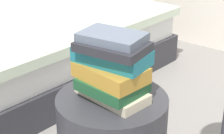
% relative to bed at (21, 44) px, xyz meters
% --- Properties ---
extents(bed, '(1.65, 2.09, 0.62)m').
position_rel_bed_xyz_m(bed, '(0.00, 0.00, 0.00)').
color(bed, '#2D2D33').
rests_on(bed, ground_plane).
extents(book_cream, '(0.31, 0.19, 0.04)m').
position_rel_bed_xyz_m(book_cream, '(1.34, -0.59, 0.28)').
color(book_cream, beige).
rests_on(book_cream, side_table).
extents(book_forest, '(0.25, 0.21, 0.04)m').
position_rel_bed_xyz_m(book_forest, '(1.35, -0.60, 0.32)').
color(book_forest, '#1E512D').
rests_on(book_forest, book_cream).
extents(book_ochre, '(0.29, 0.21, 0.06)m').
position_rel_bed_xyz_m(book_ochre, '(1.34, -0.60, 0.37)').
color(book_ochre, '#B7842D').
rests_on(book_ochre, book_forest).
extents(book_teal, '(0.30, 0.18, 0.06)m').
position_rel_bed_xyz_m(book_teal, '(1.33, -0.58, 0.43)').
color(book_teal, '#1E727F').
rests_on(book_teal, book_ochre).
extents(book_charcoal, '(0.27, 0.20, 0.03)m').
position_rel_bed_xyz_m(book_charcoal, '(1.34, -0.60, 0.48)').
color(book_charcoal, '#28282D').
rests_on(book_charcoal, book_teal).
extents(book_slate, '(0.26, 0.19, 0.03)m').
position_rel_bed_xyz_m(book_slate, '(1.33, -0.58, 0.51)').
color(book_slate, slate).
rests_on(book_slate, book_charcoal).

